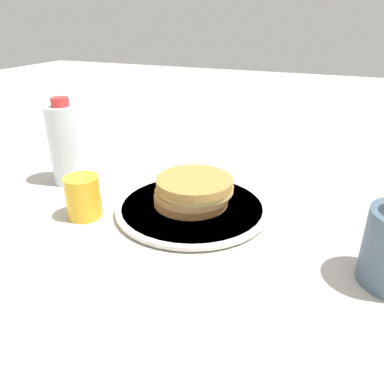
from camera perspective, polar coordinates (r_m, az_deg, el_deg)
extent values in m
plane|color=#BCB7AD|center=(0.71, -0.46, -3.86)|extent=(4.00, 4.00, 0.00)
cylinder|color=silver|center=(0.73, 0.00, -2.41)|extent=(0.27, 0.27, 0.01)
cylinder|color=silver|center=(0.73, 0.00, -2.24)|extent=(0.30, 0.30, 0.01)
cylinder|color=#BB7A40|center=(0.73, -0.17, -1.04)|extent=(0.14, 0.14, 0.02)
cylinder|color=tan|center=(0.72, 0.02, -0.13)|extent=(0.14, 0.14, 0.01)
cylinder|color=#D5BA6B|center=(0.72, 0.45, 0.72)|extent=(0.14, 0.14, 0.01)
cylinder|color=#B98840|center=(0.70, 0.26, 1.50)|extent=(0.14, 0.14, 0.02)
cylinder|color=yellow|center=(0.73, -16.23, -0.73)|extent=(0.06, 0.06, 0.08)
cylinder|color=silver|center=(0.88, -18.59, 6.77)|extent=(0.07, 0.07, 0.17)
cylinder|color=red|center=(0.85, -19.49, 12.81)|extent=(0.04, 0.04, 0.02)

